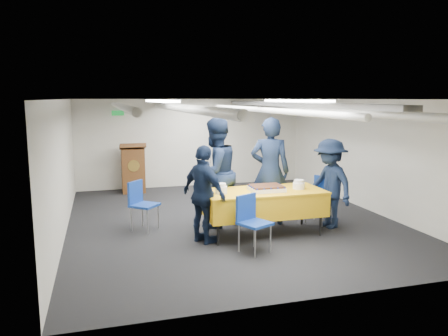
{
  "coord_description": "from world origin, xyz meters",
  "views": [
    {
      "loc": [
        -2.36,
        -7.81,
        2.32
      ],
      "look_at": [
        -0.19,
        -0.2,
        1.05
      ],
      "focal_mm": 35.0,
      "sensor_mm": 36.0,
      "label": 1
    }
  ],
  "objects_px": {
    "chair_near": "(251,217)",
    "sailor_d": "(330,184)",
    "sailor_b": "(215,173)",
    "podium": "(133,168)",
    "sheet_cake": "(266,188)",
    "chair_right": "(321,195)",
    "serving_table": "(264,202)",
    "chair_left": "(140,200)",
    "sailor_c": "(204,194)",
    "sailor_a": "(270,171)"
  },
  "relations": [
    {
      "from": "chair_left",
      "to": "sailor_a",
      "type": "bearing_deg",
      "value": -6.01
    },
    {
      "from": "sailor_a",
      "to": "sailor_c",
      "type": "relative_size",
      "value": 1.25
    },
    {
      "from": "sailor_c",
      "to": "sailor_d",
      "type": "xyz_separation_m",
      "value": [
        2.37,
        0.21,
        0.01
      ]
    },
    {
      "from": "serving_table",
      "to": "chair_right",
      "type": "bearing_deg",
      "value": 16.97
    },
    {
      "from": "sheet_cake",
      "to": "chair_left",
      "type": "distance_m",
      "value": 2.24
    },
    {
      "from": "podium",
      "to": "sailor_d",
      "type": "height_order",
      "value": "sailor_d"
    },
    {
      "from": "serving_table",
      "to": "chair_near",
      "type": "relative_size",
      "value": 2.35
    },
    {
      "from": "sailor_c",
      "to": "chair_right",
      "type": "bearing_deg",
      "value": -106.02
    },
    {
      "from": "serving_table",
      "to": "podium",
      "type": "distance_m",
      "value": 4.48
    },
    {
      "from": "chair_right",
      "to": "sailor_c",
      "type": "xyz_separation_m",
      "value": [
        -2.38,
        -0.54,
        0.26
      ]
    },
    {
      "from": "sheet_cake",
      "to": "sailor_a",
      "type": "relative_size",
      "value": 0.29
    },
    {
      "from": "sailor_d",
      "to": "chair_right",
      "type": "bearing_deg",
      "value": 166.0
    },
    {
      "from": "podium",
      "to": "sailor_d",
      "type": "bearing_deg",
      "value": -51.48
    },
    {
      "from": "serving_table",
      "to": "chair_near",
      "type": "xyz_separation_m",
      "value": [
        -0.49,
        -0.73,
        -0.03
      ]
    },
    {
      "from": "podium",
      "to": "chair_left",
      "type": "bearing_deg",
      "value": -92.06
    },
    {
      "from": "sheet_cake",
      "to": "podium",
      "type": "distance_m",
      "value": 4.54
    },
    {
      "from": "sailor_b",
      "to": "sailor_a",
      "type": "bearing_deg",
      "value": 146.59
    },
    {
      "from": "chair_right",
      "to": "sailor_d",
      "type": "xyz_separation_m",
      "value": [
        -0.01,
        -0.32,
        0.27
      ]
    },
    {
      "from": "serving_table",
      "to": "sailor_b",
      "type": "height_order",
      "value": "sailor_b"
    },
    {
      "from": "sailor_c",
      "to": "podium",
      "type": "bearing_deg",
      "value": -17.87
    },
    {
      "from": "serving_table",
      "to": "sailor_a",
      "type": "xyz_separation_m",
      "value": [
        0.36,
        0.61,
        0.43
      ]
    },
    {
      "from": "chair_near",
      "to": "chair_left",
      "type": "xyz_separation_m",
      "value": [
        -1.51,
        1.59,
        0.0
      ]
    },
    {
      "from": "chair_near",
      "to": "sailor_d",
      "type": "xyz_separation_m",
      "value": [
        1.78,
        0.8,
        0.27
      ]
    },
    {
      "from": "sheet_cake",
      "to": "chair_right",
      "type": "relative_size",
      "value": 0.65
    },
    {
      "from": "serving_table",
      "to": "podium",
      "type": "bearing_deg",
      "value": 114.88
    },
    {
      "from": "sailor_b",
      "to": "sailor_d",
      "type": "xyz_separation_m",
      "value": [
        1.96,
        -0.64,
        -0.19
      ]
    },
    {
      "from": "serving_table",
      "to": "sailor_a",
      "type": "bearing_deg",
      "value": 59.94
    },
    {
      "from": "chair_near",
      "to": "sailor_b",
      "type": "height_order",
      "value": "sailor_b"
    },
    {
      "from": "sailor_a",
      "to": "sailor_b",
      "type": "relative_size",
      "value": 1.0
    },
    {
      "from": "chair_near",
      "to": "sailor_c",
      "type": "xyz_separation_m",
      "value": [
        -0.59,
        0.59,
        0.26
      ]
    },
    {
      "from": "chair_left",
      "to": "sailor_d",
      "type": "bearing_deg",
      "value": -13.47
    },
    {
      "from": "chair_right",
      "to": "chair_left",
      "type": "height_order",
      "value": "same"
    },
    {
      "from": "chair_left",
      "to": "sailor_c",
      "type": "height_order",
      "value": "sailor_c"
    },
    {
      "from": "chair_right",
      "to": "chair_left",
      "type": "distance_m",
      "value": 3.34
    },
    {
      "from": "chair_left",
      "to": "sailor_d",
      "type": "distance_m",
      "value": 3.4
    },
    {
      "from": "chair_left",
      "to": "sailor_b",
      "type": "relative_size",
      "value": 0.44
    },
    {
      "from": "serving_table",
      "to": "chair_left",
      "type": "relative_size",
      "value": 2.35
    },
    {
      "from": "chair_near",
      "to": "chair_left",
      "type": "height_order",
      "value": "same"
    },
    {
      "from": "sailor_b",
      "to": "sailor_d",
      "type": "height_order",
      "value": "sailor_b"
    },
    {
      "from": "chair_right",
      "to": "podium",
      "type": "bearing_deg",
      "value": 131.02
    },
    {
      "from": "serving_table",
      "to": "sailor_b",
      "type": "distance_m",
      "value": 1.07
    },
    {
      "from": "sheet_cake",
      "to": "chair_left",
      "type": "relative_size",
      "value": 0.65
    },
    {
      "from": "chair_right",
      "to": "sailor_b",
      "type": "bearing_deg",
      "value": 171.02
    },
    {
      "from": "chair_near",
      "to": "sailor_a",
      "type": "bearing_deg",
      "value": 57.87
    },
    {
      "from": "sheet_cake",
      "to": "sailor_a",
      "type": "distance_m",
      "value": 0.76
    },
    {
      "from": "sheet_cake",
      "to": "sailor_a",
      "type": "height_order",
      "value": "sailor_a"
    },
    {
      "from": "serving_table",
      "to": "chair_right",
      "type": "height_order",
      "value": "chair_right"
    },
    {
      "from": "sailor_c",
      "to": "sheet_cake",
      "type": "bearing_deg",
      "value": -113.99
    },
    {
      "from": "sailor_c",
      "to": "sailor_d",
      "type": "bearing_deg",
      "value": -113.58
    },
    {
      "from": "sheet_cake",
      "to": "chair_near",
      "type": "height_order",
      "value": "chair_near"
    }
  ]
}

